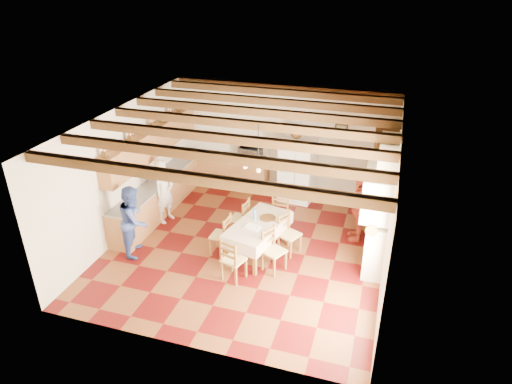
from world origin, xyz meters
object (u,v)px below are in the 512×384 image
Objects in this scene: chair_left_near at (220,234)px; chair_right_far at (290,234)px; hutch at (382,178)px; dining_table at (258,226)px; chair_right_near at (274,251)px; chair_left_far at (240,218)px; chair_end_far at (278,214)px; microwave at (250,153)px; refrigerator at (298,169)px; person_man at (164,191)px; person_woman_red at (359,208)px; person_woman_blue at (134,220)px; chair_end_near at (234,259)px.

chair_left_near and chair_right_far have the same top height.
chair_left_near is at bearing -147.16° from hutch.
chair_right_near is (0.51, -0.53, -0.19)m from dining_table.
chair_left_far is 0.94m from chair_end_far.
refrigerator is at bearing -3.27° from microwave.
refrigerator is at bearing 33.39° from chair_right_far.
chair_right_near is at bearing -98.99° from person_man.
chair_left_far is (0.16, 0.83, 0.00)m from chair_left_near.
refrigerator is 1.08× the size of person_woman_red.
person_woman_red is at bearing 120.08° from chair_left_near.
chair_left_far is 0.59× the size of person_woman_blue.
microwave is (-1.69, 3.67, 0.58)m from chair_right_near.
dining_table is 1.15× the size of person_woman_blue.
person_man is at bearing 165.21° from dining_table.
microwave is at bearing -37.34° from person_woman_blue.
person_woman_red is (1.79, -1.59, -0.07)m from refrigerator.
person_woman_blue is at bearing 121.37° from chair_right_near.
chair_right_near is 0.58× the size of person_man.
chair_left_far is (-0.88, -2.26, -0.40)m from refrigerator.
chair_end_far is at bearing -83.71° from chair_end_near.
dining_table is at bearing 70.64° from chair_right_near.
person_woman_red is (1.53, 1.75, 0.34)m from chair_right_near.
person_woman_blue is 0.99× the size of person_woman_red.
chair_end_near is 2.44m from person_woman_blue.
person_woman_blue is 5.05m from person_woman_red.
person_woman_red is at bearing -28.95° from chair_right_far.
chair_end_near is 3.01m from person_man.
dining_table is at bearing -92.40° from person_man.
person_man reaches higher than chair_left_far.
refrigerator is at bearing -79.23° from chair_end_near.
hutch is 1.49× the size of person_woman_red.
chair_right_far is at bearing -90.79° from person_woman_blue.
person_woman_red is (2.66, 0.67, 0.34)m from chair_left_far.
chair_left_near is at bearing 132.40° from chair_right_far.
chair_end_near is (-0.45, -3.87, -0.40)m from refrigerator.
person_man reaches higher than chair_end_near.
dining_table is 1.94× the size of chair_end_far.
chair_right_far is (0.67, 0.20, -0.19)m from dining_table.
person_woman_blue is at bearing -121.44° from refrigerator.
chair_left_near is 1.53m from chair_right_far.
refrigerator is 1.09× the size of person_woman_blue.
chair_left_far is at bearing 138.57° from dining_table.
chair_right_far is at bearing -136.42° from hutch.
chair_end_far is 1.61× the size of microwave.
person_woman_red is at bearing -14.25° from chair_right_near.
chair_end_near is at bearing -114.20° from person_woman_blue.
chair_left_far and chair_end_far have the same top height.
hutch reaches higher than chair_end_far.
chair_right_near is at bearing -129.92° from hutch.
hutch reaches higher than person_man.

